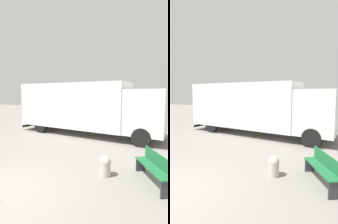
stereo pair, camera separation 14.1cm
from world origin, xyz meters
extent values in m
plane|color=gray|center=(0.00, 0.00, 0.00)|extent=(60.00, 60.00, 0.00)
cube|color=white|center=(-0.93, 7.65, 1.93)|extent=(7.77, 3.90, 2.89)
cube|color=silver|center=(3.74, 6.74, 1.71)|extent=(2.51, 2.77, 2.45)
cube|color=black|center=(-4.62, 8.38, 0.27)|extent=(0.56, 2.37, 0.16)
cylinder|color=black|center=(3.95, 7.82, 0.49)|extent=(1.01, 0.46, 0.97)
cylinder|color=black|center=(3.52, 5.66, 0.49)|extent=(1.01, 0.46, 0.97)
cylinder|color=black|center=(-2.72, 9.12, 0.49)|extent=(1.01, 0.46, 0.97)
cylinder|color=black|center=(-3.14, 6.97, 0.49)|extent=(1.01, 0.46, 0.97)
cube|color=#1E6638|center=(3.86, 2.01, 0.49)|extent=(1.06, 1.74, 0.04)
cube|color=#1E6638|center=(4.03, 2.08, 0.69)|extent=(0.73, 1.59, 0.43)
cube|color=#2D2D33|center=(4.19, 1.27, 0.24)|extent=(0.33, 0.18, 0.47)
cube|color=#2D2D33|center=(3.54, 2.75, 0.24)|extent=(0.33, 0.18, 0.47)
cylinder|color=#B2AD9E|center=(2.42, 2.01, 0.24)|extent=(0.35, 0.35, 0.48)
sphere|color=#B2AD9E|center=(2.42, 2.01, 0.48)|extent=(0.37, 0.37, 0.37)
camera|label=1|loc=(3.50, -3.46, 2.73)|focal=28.00mm
camera|label=2|loc=(3.63, -3.42, 2.73)|focal=28.00mm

